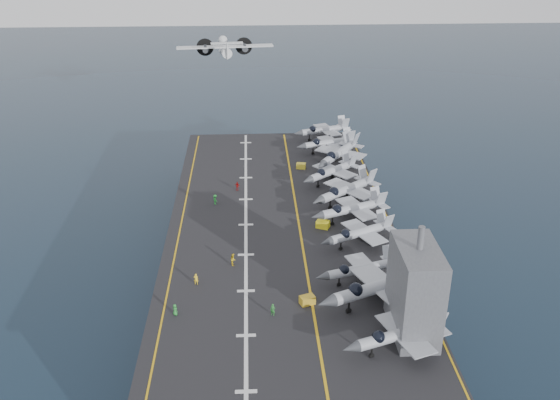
{
  "coord_description": "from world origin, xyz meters",
  "views": [
    {
      "loc": [
        -4.89,
        -93.64,
        59.73
      ],
      "look_at": [
        0.0,
        4.0,
        13.0
      ],
      "focal_mm": 40.0,
      "sensor_mm": 36.0,
      "label": 1
    }
  ],
  "objects_px": {
    "fighter_jet_0": "(400,333)",
    "transport_plane": "(225,52)",
    "tow_cart_a": "(307,300)",
    "island_superstructure": "(416,281)"
  },
  "relations": [
    {
      "from": "island_superstructure",
      "to": "transport_plane",
      "type": "distance_m",
      "value": 94.64
    },
    {
      "from": "island_superstructure",
      "to": "fighter_jet_0",
      "type": "height_order",
      "value": "island_superstructure"
    },
    {
      "from": "island_superstructure",
      "to": "fighter_jet_0",
      "type": "distance_m",
      "value": 6.69
    },
    {
      "from": "tow_cart_a",
      "to": "transport_plane",
      "type": "xyz_separation_m",
      "value": [
        -12.97,
        84.18,
        15.49
      ]
    },
    {
      "from": "tow_cart_a",
      "to": "transport_plane",
      "type": "bearing_deg",
      "value": 98.76
    },
    {
      "from": "fighter_jet_0",
      "to": "transport_plane",
      "type": "bearing_deg",
      "value": 103.85
    },
    {
      "from": "island_superstructure",
      "to": "transport_plane",
      "type": "xyz_separation_m",
      "value": [
        -25.63,
        90.7,
        8.59
      ]
    },
    {
      "from": "island_superstructure",
      "to": "tow_cart_a",
      "type": "xyz_separation_m",
      "value": [
        -12.66,
        6.52,
        -6.9
      ]
    },
    {
      "from": "fighter_jet_0",
      "to": "tow_cart_a",
      "type": "xyz_separation_m",
      "value": [
        -10.28,
        10.1,
        -1.78
      ]
    },
    {
      "from": "island_superstructure",
      "to": "tow_cart_a",
      "type": "relative_size",
      "value": 6.48
    }
  ]
}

